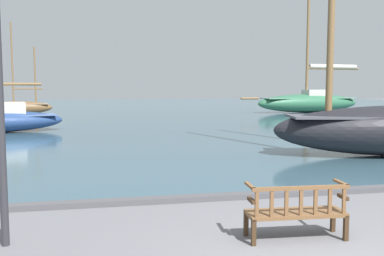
% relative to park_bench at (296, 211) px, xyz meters
% --- Properties ---
extents(harbor_water, '(100.00, 80.00, 0.08)m').
position_rel_park_bench_xyz_m(harbor_water, '(0.04, 42.77, -0.43)').
color(harbor_water, '#385666').
rests_on(harbor_water, ground).
extents(quay_edge_kerb, '(40.00, 0.30, 0.12)m').
position_rel_park_bench_xyz_m(quay_edge_kerb, '(0.04, 2.62, -0.41)').
color(quay_edge_kerb, '#4C4C50').
rests_on(quay_edge_kerb, ground).
extents(park_bench, '(1.63, 0.61, 0.92)m').
position_rel_park_bench_xyz_m(park_bench, '(0.00, 0.00, 0.00)').
color(park_bench, '#3D2A19').
rests_on(park_bench, ground).
extents(sailboat_far_starboard, '(7.03, 2.23, 7.97)m').
position_rel_park_bench_xyz_m(sailboat_far_starboard, '(-10.81, 33.36, 0.33)').
color(sailboat_far_starboard, brown).
rests_on(sailboat_far_starboard, harbor_water).
extents(sailboat_far_port, '(12.65, 3.81, 15.36)m').
position_rel_park_bench_xyz_m(sailboat_far_port, '(16.14, 31.82, 0.73)').
color(sailboat_far_port, '#2D6647').
rests_on(sailboat_far_port, harbor_water).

